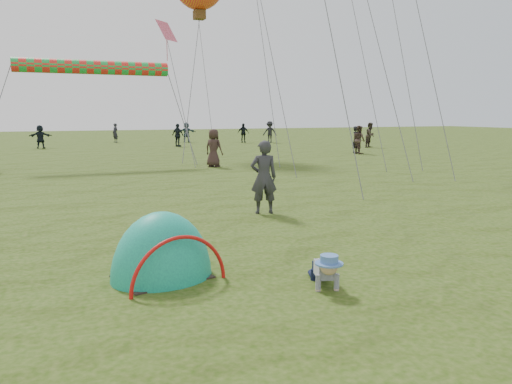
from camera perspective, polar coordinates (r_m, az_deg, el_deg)
name	(u,v)px	position (r m, az deg, el deg)	size (l,w,h in m)	color
ground	(322,291)	(7.08, 7.58, -11.13)	(140.00, 140.00, 0.00)	#1E3E07
crawling_toddler	(325,269)	(7.13, 7.94, -8.71)	(0.49, 0.71, 0.54)	black
popup_tent	(162,277)	(7.70, -10.66, -9.54)	(1.54, 1.27, 1.99)	#18776C
standing_adult	(264,177)	(12.11, 0.88, 1.70)	(0.65, 0.43, 1.79)	#2D2C31
crowd_person_1	(359,140)	(30.91, 11.70, 5.87)	(0.83, 0.65, 1.71)	#3F2F29
crowd_person_2	(178,135)	(37.42, -8.92, 6.44)	(0.99, 0.41, 1.69)	black
crowd_person_3	(270,132)	(42.19, 1.58, 6.88)	(1.15, 0.66, 1.78)	black
crowd_person_4	(214,148)	(22.94, -4.86, 5.04)	(0.85, 0.55, 1.73)	#33231F
crowd_person_5	(40,137)	(38.22, -23.43, 5.82)	(1.51, 0.48, 1.63)	black
crowd_person_6	(115,133)	(43.93, -15.79, 6.52)	(0.59, 0.38, 1.61)	#22212B
crowd_person_7	(370,135)	(36.88, 12.95, 6.36)	(0.87, 0.68, 1.79)	#332B24
crowd_person_8	(243,133)	(42.13, -1.48, 6.76)	(0.95, 0.39, 1.61)	black
crowd_person_11	(187,132)	(43.02, -7.94, 6.77)	(1.57, 0.50, 1.69)	#2A414B
crowd_person_12	(356,140)	(31.58, 11.35, 5.89)	(0.60, 0.39, 1.65)	black
rainbow_tube_kite	(93,67)	(24.63, -18.10, 13.40)	(0.64, 0.64, 6.78)	red
diamond_kite_5	(167,31)	(27.79, -10.19, 17.67)	(1.22, 1.22, 0.00)	#E65A77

